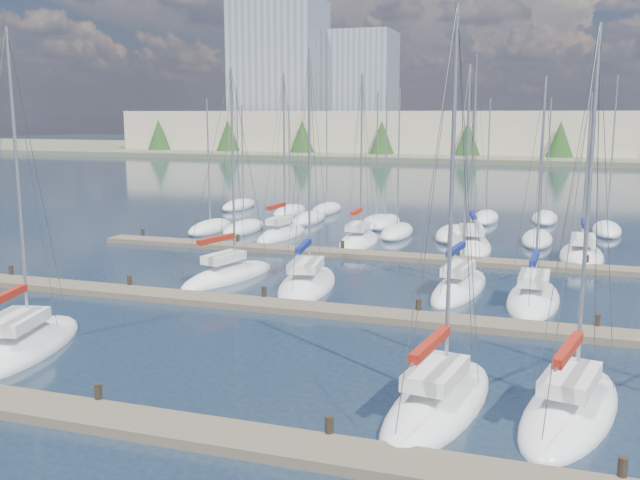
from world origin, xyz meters
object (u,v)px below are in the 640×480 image
(sailboat_c, at_px, (21,346))
(sailboat_i, at_px, (228,276))
(sailboat_l, at_px, (533,299))
(sailboat_d, at_px, (439,403))
(sailboat_j, at_px, (307,284))
(sailboat_q, at_px, (582,255))
(sailboat_n, at_px, (282,234))
(sailboat_e, at_px, (571,409))
(sailboat_k, at_px, (459,288))
(sailboat_p, at_px, (470,244))
(sailboat_o, at_px, (359,241))

(sailboat_c, relative_size, sailboat_i, 1.07)
(sailboat_i, bearing_deg, sailboat_l, 14.89)
(sailboat_d, bearing_deg, sailboat_j, 132.58)
(sailboat_q, relative_size, sailboat_d, 0.85)
(sailboat_d, relative_size, sailboat_n, 1.03)
(sailboat_l, xyz_separation_m, sailboat_e, (1.66, -14.10, 0.01))
(sailboat_j, relative_size, sailboat_k, 1.07)
(sailboat_c, relative_size, sailboat_e, 1.05)
(sailboat_q, relative_size, sailboat_l, 0.96)
(sailboat_e, bearing_deg, sailboat_p, 115.07)
(sailboat_e, relative_size, sailboat_k, 1.01)
(sailboat_c, bearing_deg, sailboat_n, 77.08)
(sailboat_n, distance_m, sailboat_p, 14.66)
(sailboat_p, relative_size, sailboat_o, 1.09)
(sailboat_l, distance_m, sailboat_p, 15.34)
(sailboat_j, height_order, sailboat_p, sailboat_p)
(sailboat_e, bearing_deg, sailboat_l, 108.86)
(sailboat_c, relative_size, sailboat_d, 1.00)
(sailboat_d, bearing_deg, sailboat_o, 118.94)
(sailboat_n, bearing_deg, sailboat_j, -58.93)
(sailboat_d, distance_m, sailboat_e, 4.22)
(sailboat_e, distance_m, sailboat_p, 29.38)
(sailboat_o, bearing_deg, sailboat_n, 169.67)
(sailboat_i, height_order, sailboat_o, sailboat_o)
(sailboat_l, relative_size, sailboat_o, 0.92)
(sailboat_d, distance_m, sailboat_k, 16.16)
(sailboat_e, height_order, sailboat_k, sailboat_e)
(sailboat_j, bearing_deg, sailboat_i, 167.23)
(sailboat_c, height_order, sailboat_p, sailboat_p)
(sailboat_q, xyz_separation_m, sailboat_l, (-2.66, -12.87, 0.00))
(sailboat_n, height_order, sailboat_p, sailboat_p)
(sailboat_l, bearing_deg, sailboat_e, -81.64)
(sailboat_q, bearing_deg, sailboat_i, -146.81)
(sailboat_k, bearing_deg, sailboat_l, -10.55)
(sailboat_i, bearing_deg, sailboat_q, 47.49)
(sailboat_l, bearing_deg, sailboat_q, 79.98)
(sailboat_q, relative_size, sailboat_p, 0.81)
(sailboat_c, distance_m, sailboat_k, 22.26)
(sailboat_l, bearing_deg, sailboat_o, 136.03)
(sailboat_q, bearing_deg, sailboat_o, 178.27)
(sailboat_c, height_order, sailboat_d, sailboat_d)
(sailboat_c, height_order, sailboat_i, sailboat_c)
(sailboat_e, relative_size, sailboat_j, 0.95)
(sailboat_l, bearing_deg, sailboat_p, 110.32)
(sailboat_j, xyz_separation_m, sailboat_k, (8.21, 1.81, 0.01))
(sailboat_p, bearing_deg, sailboat_i, -140.59)
(sailboat_k, height_order, sailboat_p, sailboat_p)
(sailboat_j, relative_size, sailboat_p, 0.96)
(sailboat_i, bearing_deg, sailboat_n, 113.25)
(sailboat_d, relative_size, sailboat_e, 1.05)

